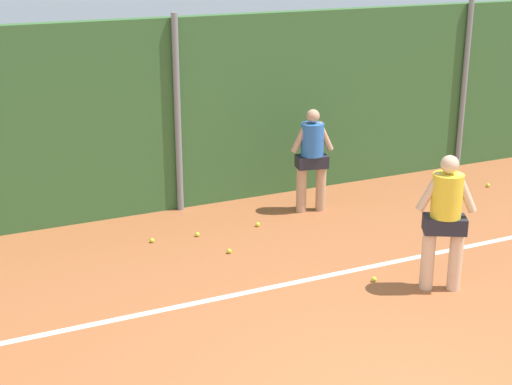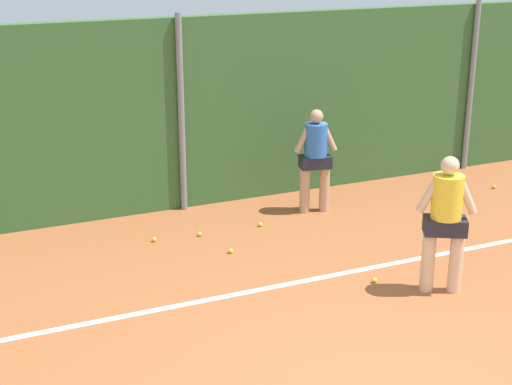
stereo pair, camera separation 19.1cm
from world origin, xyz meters
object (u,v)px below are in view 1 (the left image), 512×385
object	(u,v)px
tennis_ball_0	(258,224)
tennis_ball_3	(152,240)
player_foreground_near	(445,216)
player_backcourt_far	(312,155)
tennis_ball_4	(374,279)
tennis_ball_5	(229,251)
tennis_ball_8	(488,185)
tennis_ball_6	(197,234)

from	to	relation	value
tennis_ball_0	tennis_ball_3	world-z (taller)	same
player_foreground_near	tennis_ball_3	world-z (taller)	player_foreground_near
player_backcourt_far	tennis_ball_4	bearing A→B (deg)	-89.65
tennis_ball_5	tennis_ball_8	xyz separation A→B (m)	(5.18, 0.75, 0.00)
player_foreground_near	tennis_ball_6	size ratio (longest dim) A/B	26.00
player_backcourt_far	tennis_ball_0	size ratio (longest dim) A/B	24.79
tennis_ball_5	tennis_ball_8	size ratio (longest dim) A/B	1.00
tennis_ball_3	tennis_ball_5	world-z (taller)	same
player_foreground_near	tennis_ball_5	distance (m)	3.00
tennis_ball_3	tennis_ball_8	xyz separation A→B (m)	(6.02, -0.06, 0.00)
player_foreground_near	tennis_ball_8	distance (m)	4.43
tennis_ball_3	tennis_ball_8	world-z (taller)	same
player_backcourt_far	tennis_ball_4	size ratio (longest dim) A/B	24.79
player_foreground_near	tennis_ball_4	size ratio (longest dim) A/B	26.00
tennis_ball_5	tennis_ball_6	xyz separation A→B (m)	(-0.18, 0.76, 0.00)
player_foreground_near	player_backcourt_far	bearing A→B (deg)	-59.40
player_foreground_near	tennis_ball_5	xyz separation A→B (m)	(-1.93, 2.10, -0.93)
tennis_ball_6	tennis_ball_8	xyz separation A→B (m)	(5.36, -0.00, 0.00)
player_foreground_near	player_backcourt_far	world-z (taller)	player_foreground_near
player_foreground_near	tennis_ball_8	world-z (taller)	player_foreground_near
player_backcourt_far	player_foreground_near	bearing A→B (deg)	-76.47
tennis_ball_5	player_backcourt_far	bearing A→B (deg)	29.00
tennis_ball_0	tennis_ball_5	bearing A→B (deg)	-136.25
player_backcourt_far	tennis_ball_6	world-z (taller)	player_backcourt_far
tennis_ball_0	tennis_ball_8	bearing A→B (deg)	0.08
tennis_ball_6	player_foreground_near	bearing A→B (deg)	-53.57
player_foreground_near	tennis_ball_0	world-z (taller)	player_foreground_near
tennis_ball_8	player_backcourt_far	bearing A→B (deg)	175.52
tennis_ball_3	tennis_ball_8	bearing A→B (deg)	-0.61
tennis_ball_3	tennis_ball_8	distance (m)	6.03
tennis_ball_0	tennis_ball_4	xyz separation A→B (m)	(0.53, -2.34, 0.00)
player_foreground_near	tennis_ball_5	bearing A→B (deg)	-18.65
tennis_ball_3	tennis_ball_6	distance (m)	0.67
tennis_ball_0	tennis_ball_5	distance (m)	1.08
tennis_ball_3	tennis_ball_5	bearing A→B (deg)	-44.03
player_foreground_near	tennis_ball_5	world-z (taller)	player_foreground_near
tennis_ball_4	tennis_ball_6	size ratio (longest dim) A/B	1.00
tennis_ball_6	tennis_ball_5	bearing A→B (deg)	-76.60
tennis_ball_3	tennis_ball_0	bearing A→B (deg)	-2.46
player_backcourt_far	tennis_ball_3	distance (m)	2.83
player_backcourt_far	tennis_ball_5	size ratio (longest dim) A/B	24.79
player_backcourt_far	tennis_ball_8	bearing A→B (deg)	7.25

